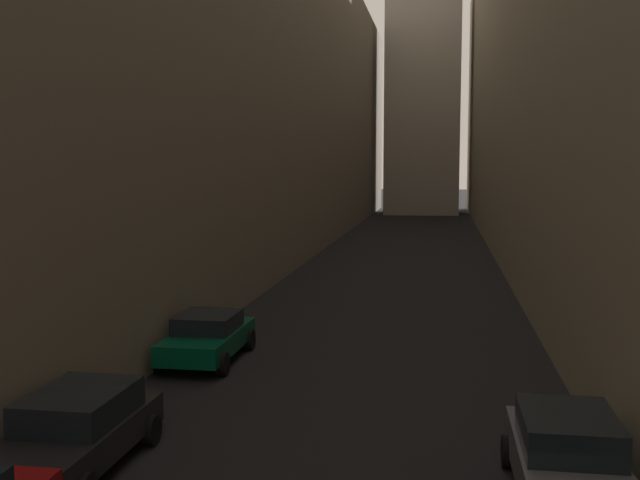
# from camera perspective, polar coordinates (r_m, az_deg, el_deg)

# --- Properties ---
(ground_plane) EXTENTS (264.00, 264.00, 0.00)m
(ground_plane) POSITION_cam_1_polar(r_m,az_deg,el_deg) (44.13, 6.08, -1.76)
(ground_plane) COLOR black
(building_block_left) EXTENTS (10.58, 108.00, 21.54)m
(building_block_left) POSITION_cam_1_polar(r_m,az_deg,el_deg) (47.79, -6.95, 11.74)
(building_block_left) COLOR #756B5B
(building_block_left) RESTS_ON ground
(building_block_right) EXTENTS (10.03, 108.00, 25.81)m
(building_block_right) POSITION_cam_1_polar(r_m,az_deg,el_deg) (47.00, 19.72, 14.19)
(building_block_right) COLOR gray
(building_block_right) RESTS_ON ground
(parked_car_left_third) EXTENTS (2.00, 4.34, 1.49)m
(parked_car_left_third) POSITION_cam_1_polar(r_m,az_deg,el_deg) (15.28, -17.77, -13.38)
(parked_car_left_third) COLOR black
(parked_car_left_third) RESTS_ON ground
(parked_car_left_far) EXTENTS (2.00, 4.28, 1.39)m
(parked_car_left_far) POSITION_cam_1_polar(r_m,az_deg,el_deg) (22.48, -8.43, -7.17)
(parked_car_left_far) COLOR #05472D
(parked_car_left_far) RESTS_ON ground
(parked_car_right_third) EXTENTS (1.89, 3.92, 1.58)m
(parked_car_right_third) POSITION_cam_1_polar(r_m,az_deg,el_deg) (13.95, 17.99, -15.14)
(parked_car_right_third) COLOR #4C4C51
(parked_car_right_third) RESTS_ON ground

